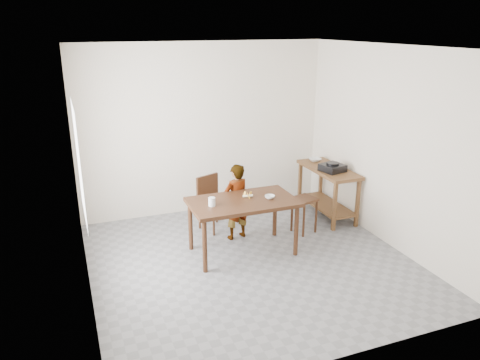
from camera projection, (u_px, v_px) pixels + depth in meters
name	position (u px, v px, depth m)	size (l,w,h in m)	color
floor	(251.00, 263.00, 6.10)	(4.00, 4.00, 0.04)	slate
ceiling	(253.00, 45.00, 5.22)	(4.00, 4.00, 0.04)	white
wall_back	(203.00, 129.00, 7.44)	(4.00, 0.04, 2.70)	white
wall_front	(345.00, 227.00, 3.87)	(4.00, 0.04, 2.70)	white
wall_left	(77.00, 182.00, 4.97)	(0.04, 4.00, 2.70)	white
wall_right	(389.00, 147.00, 6.35)	(0.04, 4.00, 2.70)	white
window_pane	(79.00, 163.00, 5.11)	(0.02, 1.10, 1.30)	white
dining_table	(243.00, 227.00, 6.23)	(1.40, 0.80, 0.75)	#3B2011
prep_counter	(327.00, 192.00, 7.43)	(0.50, 1.20, 0.80)	brown
child	(236.00, 202.00, 6.60)	(0.40, 0.27, 1.11)	white
dining_chair	(215.00, 204.00, 6.94)	(0.39, 0.39, 0.81)	#3B2011
stool	(304.00, 215.00, 6.89)	(0.30, 0.30, 0.54)	#3B2011
glass_tumbler	(212.00, 202.00, 5.91)	(0.09, 0.09, 0.11)	white
small_bowl	(270.00, 197.00, 6.18)	(0.13, 0.13, 0.04)	silver
banana	(248.00, 196.00, 6.21)	(0.15, 0.11, 0.05)	gold
serving_bowl	(315.00, 160.00, 7.66)	(0.20, 0.20, 0.05)	silver
gas_burner	(332.00, 168.00, 7.14)	(0.32, 0.32, 0.11)	black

